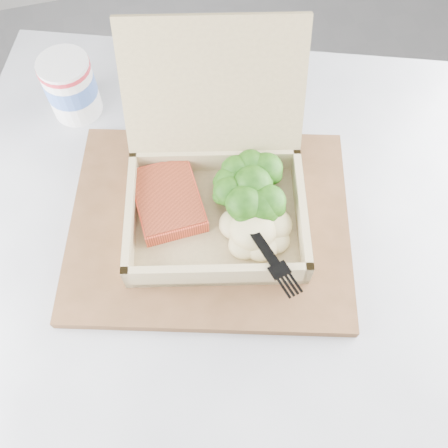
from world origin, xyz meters
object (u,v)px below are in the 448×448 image
object	(u,v)px
takeout_container	(215,176)
paper_cup	(70,85)
cafe_table	(213,292)
serving_tray	(210,223)

from	to	relation	value
takeout_container	paper_cup	bearing A→B (deg)	140.57
cafe_table	serving_tray	world-z (taller)	serving_tray
cafe_table	serving_tray	distance (m)	0.20
cafe_table	takeout_container	distance (m)	0.27
serving_tray	takeout_container	size ratio (longest dim) A/B	1.24
takeout_container	serving_tray	bearing A→B (deg)	-103.85
cafe_table	takeout_container	world-z (taller)	takeout_container
serving_tray	paper_cup	size ratio (longest dim) A/B	3.88
serving_tray	takeout_container	world-z (taller)	takeout_container
cafe_table	serving_tray	bearing A→B (deg)	77.58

